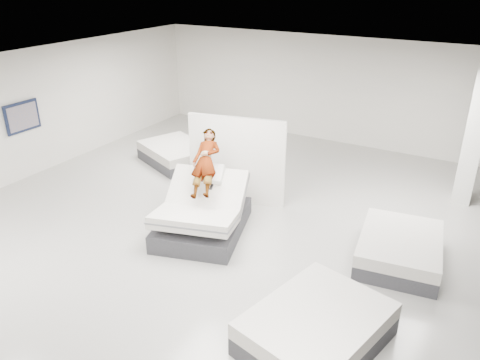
{
  "coord_description": "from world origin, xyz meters",
  "views": [
    {
      "loc": [
        4.37,
        -6.55,
        5.02
      ],
      "look_at": [
        0.01,
        1.06,
        1.0
      ],
      "focal_mm": 35.0,
      "sensor_mm": 36.0,
      "label": 1
    }
  ],
  "objects": [
    {
      "name": "room",
      "position": [
        0.0,
        0.0,
        1.6
      ],
      "size": [
        14.0,
        14.04,
        3.2
      ],
      "color": "#AAA8A1",
      "rests_on": "ground"
    },
    {
      "name": "hero_bed",
      "position": [
        -0.45,
        0.32,
        0.4
      ],
      "size": [
        2.13,
        2.49,
        1.27
      ],
      "color": "#3C3C41",
      "rests_on": "floor"
    },
    {
      "name": "person",
      "position": [
        -0.54,
        0.62,
        1.24
      ],
      "size": [
        0.91,
        1.42,
        1.37
      ],
      "primitive_type": "imported",
      "rotation": [
        0.75,
        0.0,
        0.29
      ],
      "color": "slate",
      "rests_on": "hero_bed"
    },
    {
      "name": "remote",
      "position": [
        -0.23,
        0.35,
        1.08
      ],
      "size": [
        0.09,
        0.15,
        0.08
      ],
      "primitive_type": "cube",
      "rotation": [
        0.35,
        0.0,
        0.29
      ],
      "color": "black",
      "rests_on": "person"
    },
    {
      "name": "divider_panel",
      "position": [
        -0.57,
        1.91,
        1.02
      ],
      "size": [
        2.21,
        0.59,
        2.04
      ],
      "primitive_type": "cube",
      "rotation": [
        0.0,
        0.0,
        0.22
      ],
      "color": "white",
      "rests_on": "floor"
    },
    {
      "name": "flat_bed_right_far",
      "position": [
        3.29,
        1.27,
        0.26
      ],
      "size": [
        1.66,
        2.06,
        0.52
      ],
      "color": "#3C3C41",
      "rests_on": "floor"
    },
    {
      "name": "flat_bed_right_near",
      "position": [
        2.73,
        -1.49,
        0.28
      ],
      "size": [
        1.98,
        2.36,
        0.56
      ],
      "color": "#3C3C41",
      "rests_on": "floor"
    },
    {
      "name": "flat_bed_left_far",
      "position": [
        -3.23,
        3.1,
        0.26
      ],
      "size": [
        2.31,
        2.06,
        0.52
      ],
      "color": "#3C3C41",
      "rests_on": "floor"
    },
    {
      "name": "column",
      "position": [
        4.0,
        4.5,
        1.6
      ],
      "size": [
        0.4,
        0.4,
        3.2
      ],
      "primitive_type": "cube",
      "color": "silver",
      "rests_on": "floor"
    },
    {
      "name": "wall_poster",
      "position": [
        -5.93,
        0.5,
        1.6
      ],
      "size": [
        0.06,
        0.95,
        0.75
      ],
      "color": "black",
      "rests_on": "wall_left"
    }
  ]
}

